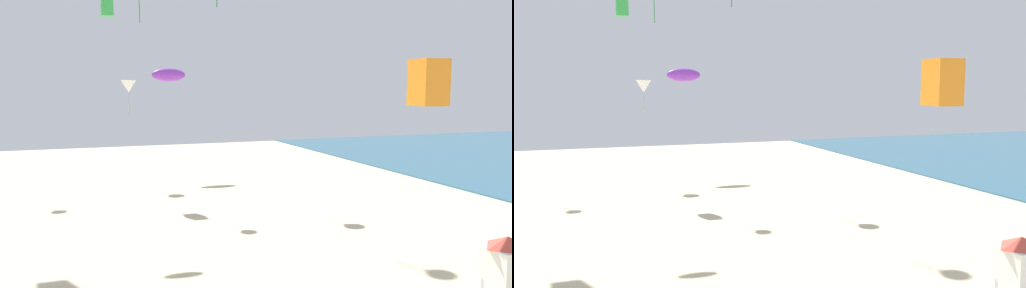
# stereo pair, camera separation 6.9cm
# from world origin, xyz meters

# --- Properties ---
(lifeguard_stand) EXTENTS (1.10, 1.10, 2.55)m
(lifeguard_stand) POSITION_xyz_m (11.70, 10.53, 1.84)
(lifeguard_stand) COLOR white
(lifeguard_stand) RESTS_ON ground
(kite_green_box) EXTENTS (0.74, 0.74, 1.17)m
(kite_green_box) POSITION_xyz_m (2.16, 33.74, 11.94)
(kite_green_box) COLOR green
(kite_purple_parafoil) EXTENTS (2.54, 0.71, 0.99)m
(kite_purple_parafoil) POSITION_xyz_m (6.87, 38.56, 7.79)
(kite_purple_parafoil) COLOR purple
(kite_white_delta) EXTENTS (1.06, 1.06, 2.41)m
(kite_white_delta) POSITION_xyz_m (3.63, 36.23, 6.93)
(kite_white_delta) COLOR white
(kite_orange_box) EXTENTS (0.94, 0.94, 1.47)m
(kite_orange_box) POSITION_xyz_m (10.30, 12.63, 7.09)
(kite_orange_box) COLOR orange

